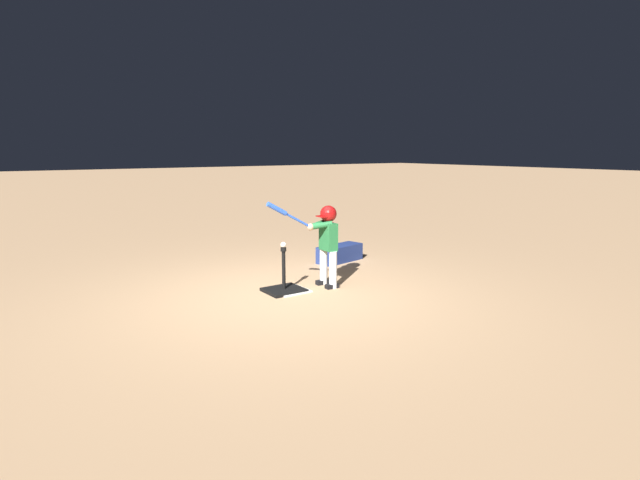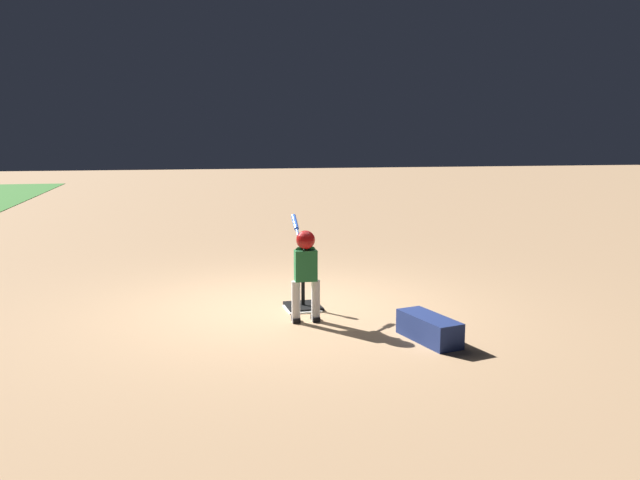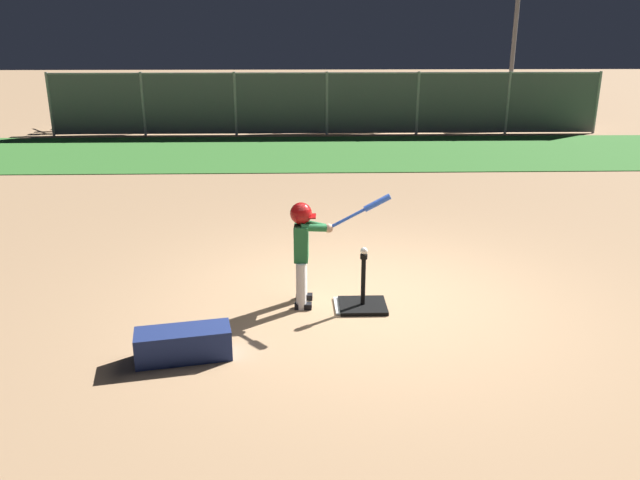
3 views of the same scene
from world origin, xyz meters
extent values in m
plane|color=tan|center=(0.00, 0.00, 0.00)|extent=(90.00, 90.00, 0.00)
cube|color=white|center=(-0.17, -0.20, 0.01)|extent=(0.45, 0.45, 0.02)
cube|color=black|center=(-0.09, -0.23, 0.02)|extent=(0.50, 0.45, 0.04)
cylinder|color=black|center=(-0.09, -0.23, 0.30)|extent=(0.05, 0.05, 0.51)
cylinder|color=black|center=(-0.09, -0.23, 0.58)|extent=(0.08, 0.08, 0.05)
cylinder|color=silver|center=(-0.74, 0.01, 0.26)|extent=(0.11, 0.11, 0.51)
cube|color=black|center=(-0.72, 0.01, 0.03)|extent=(0.18, 0.10, 0.06)
cylinder|color=silver|center=(-0.75, -0.24, 0.26)|extent=(0.11, 0.11, 0.51)
cube|color=black|center=(-0.73, -0.24, 0.03)|extent=(0.18, 0.10, 0.06)
cube|color=#236B38|center=(-0.74, -0.11, 0.70)|extent=(0.16, 0.27, 0.38)
sphere|color=tan|center=(-0.74, -0.11, 1.00)|extent=(0.19, 0.19, 0.19)
sphere|color=maroon|center=(-0.74, -0.11, 1.01)|extent=(0.23, 0.23, 0.23)
cube|color=maroon|center=(-0.65, -0.12, 0.99)|extent=(0.12, 0.17, 0.01)
cylinder|color=#236B38|center=(-0.60, -0.08, 0.87)|extent=(0.31, 0.18, 0.11)
cylinder|color=#236B38|center=(-0.60, -0.16, 0.87)|extent=(0.31, 0.15, 0.11)
sphere|color=tan|center=(-0.46, -0.13, 0.86)|extent=(0.10, 0.10, 0.10)
cylinder|color=blue|center=(-0.15, -0.14, 1.02)|extent=(0.62, 0.06, 0.36)
cylinder|color=blue|center=(0.04, -0.15, 1.13)|extent=(0.29, 0.08, 0.19)
cylinder|color=black|center=(-0.48, -0.13, 0.85)|extent=(0.04, 0.05, 0.05)
sphere|color=white|center=(-0.09, -0.23, 0.64)|extent=(0.07, 0.07, 0.07)
cube|color=navy|center=(-1.80, -1.26, 0.14)|extent=(0.89, 0.48, 0.28)
camera|label=1|loc=(3.17, 5.35, 1.88)|focal=28.00mm
camera|label=2|loc=(-7.93, 1.56, 2.16)|focal=35.00mm
camera|label=3|loc=(-0.73, -6.28, 2.78)|focal=35.00mm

